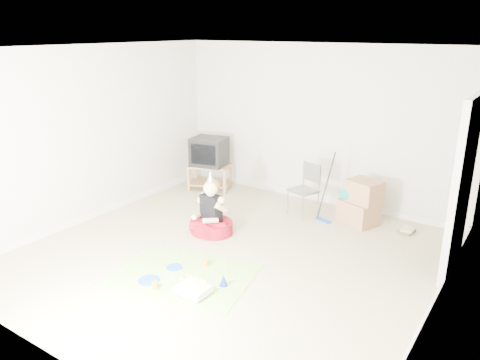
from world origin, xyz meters
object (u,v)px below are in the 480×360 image
Objects in this scene: tv_stand at (210,175)px; seated_woman at (211,219)px; folding_chair at (303,190)px; cardboard_boxes at (360,203)px; crt_tv at (209,151)px; birthday_cake at (193,290)px.

seated_woman reaches higher than tv_stand.
folding_chair is 0.87m from cardboard_boxes.
crt_tv is at bearing 0.00° from tv_stand.
birthday_cake is at bearing -89.16° from folding_chair.
folding_chair is at bearing 59.08° from seated_woman.
cardboard_boxes is 2.23m from seated_woman.
birthday_cake is (-0.81, -2.94, -0.28)m from cardboard_boxes.
crt_tv is 2.85m from cardboard_boxes.
cardboard_boxes is (2.83, 0.00, 0.06)m from tv_stand.
crt_tv reaches higher than cardboard_boxes.
tv_stand is at bearing -179.97° from cardboard_boxes.
seated_woman is (-0.79, -1.32, -0.21)m from folding_chair.
tv_stand is 1.92m from seated_woman.
birthday_cake is at bearing -55.50° from tv_stand.
tv_stand is at bearing 124.50° from birthday_cake.
tv_stand is 1.99m from folding_chair.
crt_tv is 2.01m from folding_chair.
folding_chair is 2.77m from birthday_cake.
tv_stand is 1.00× the size of folding_chair.
crt_tv reaches higher than seated_woman.
folding_chair is 2.46× the size of birthday_cake.
crt_tv is 1.98m from seated_woman.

